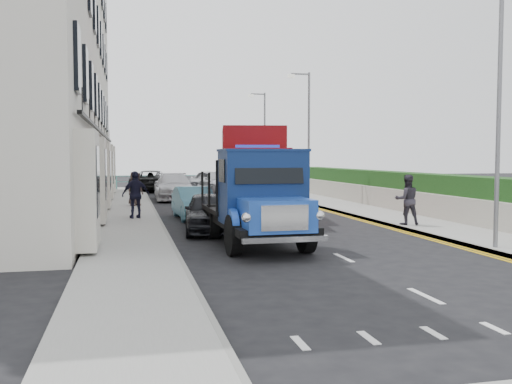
% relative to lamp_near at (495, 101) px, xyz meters
% --- Properties ---
extents(ground, '(120.00, 120.00, 0.00)m').
position_rel_lamp_near_xyz_m(ground, '(-4.18, 2.00, -4.00)').
color(ground, black).
rests_on(ground, ground).
extents(pavement_west, '(2.40, 38.00, 0.12)m').
position_rel_lamp_near_xyz_m(pavement_west, '(-9.38, 11.00, -3.94)').
color(pavement_west, gray).
rests_on(pavement_west, ground).
extents(pavement_east, '(2.60, 38.00, 0.12)m').
position_rel_lamp_near_xyz_m(pavement_east, '(1.12, 11.00, -3.94)').
color(pavement_east, gray).
rests_on(pavement_east, ground).
extents(promenade, '(30.00, 2.50, 0.12)m').
position_rel_lamp_near_xyz_m(promenade, '(-4.18, 31.00, -3.94)').
color(promenade, gray).
rests_on(promenade, ground).
extents(sea_plane, '(120.00, 120.00, 0.00)m').
position_rel_lamp_near_xyz_m(sea_plane, '(-4.18, 62.00, -4.00)').
color(sea_plane, '#4E5B6B').
rests_on(sea_plane, ground).
extents(terrace_west, '(6.31, 30.20, 14.25)m').
position_rel_lamp_near_xyz_m(terrace_west, '(-13.65, 15.00, 3.17)').
color(terrace_west, beige).
rests_on(terrace_west, ground).
extents(garden_east, '(1.45, 28.00, 1.75)m').
position_rel_lamp_near_xyz_m(garden_east, '(3.03, 11.00, -3.10)').
color(garden_east, '#B2AD9E').
rests_on(garden_east, ground).
extents(seafront_railing, '(13.00, 0.08, 1.11)m').
position_rel_lamp_near_xyz_m(seafront_railing, '(-4.18, 30.20, -3.42)').
color(seafront_railing, '#59B2A5').
rests_on(seafront_railing, ground).
extents(lamp_near, '(1.23, 0.18, 7.00)m').
position_rel_lamp_near_xyz_m(lamp_near, '(0.00, 0.00, 0.00)').
color(lamp_near, slate).
rests_on(lamp_near, ground).
extents(lamp_mid, '(1.23, 0.18, 7.00)m').
position_rel_lamp_near_xyz_m(lamp_mid, '(0.00, 16.00, 0.00)').
color(lamp_mid, slate).
rests_on(lamp_mid, ground).
extents(lamp_far, '(1.23, 0.18, 7.00)m').
position_rel_lamp_near_xyz_m(lamp_far, '(0.00, 26.00, 0.00)').
color(lamp_far, slate).
rests_on(lamp_far, ground).
extents(bedford_lorry, '(2.41, 5.76, 2.69)m').
position_rel_lamp_near_xyz_m(bedford_lorry, '(-5.87, 1.84, -2.76)').
color(bedford_lorry, black).
rests_on(bedford_lorry, ground).
extents(red_lorry, '(3.49, 7.39, 3.72)m').
position_rel_lamp_near_xyz_m(red_lorry, '(-4.38, 9.67, -2.02)').
color(red_lorry, black).
rests_on(red_lorry, ground).
extents(parked_car_front, '(1.99, 4.13, 1.36)m').
position_rel_lamp_near_xyz_m(parked_car_front, '(-6.78, 5.51, -3.32)').
color(parked_car_front, black).
rests_on(parked_car_front, ground).
extents(parked_car_mid, '(1.57, 4.02, 1.30)m').
position_rel_lamp_near_xyz_m(parked_car_mid, '(-6.78, 9.71, -3.35)').
color(parked_car_mid, teal).
rests_on(parked_car_mid, ground).
extents(parked_car_rear, '(2.29, 5.40, 1.56)m').
position_rel_lamp_near_xyz_m(parked_car_rear, '(-6.78, 20.00, -3.22)').
color(parked_car_rear, silver).
rests_on(parked_car_rear, ground).
extents(seafront_car_left, '(3.50, 5.84, 1.52)m').
position_rel_lamp_near_xyz_m(seafront_car_left, '(-7.68, 28.56, -3.24)').
color(seafront_car_left, black).
rests_on(seafront_car_left, ground).
extents(seafront_car_right, '(3.33, 5.01, 1.59)m').
position_rel_lamp_near_xyz_m(seafront_car_right, '(-3.53, 26.21, -3.20)').
color(seafront_car_right, '#BBBCC1').
rests_on(seafront_car_right, ground).
extents(pedestrian_east_far, '(0.97, 0.82, 1.77)m').
position_rel_lamp_near_xyz_m(pedestrian_east_far, '(0.22, 5.13, -2.99)').
color(pedestrian_east_far, '#332F3A').
rests_on(pedestrian_east_far, pavement_east).
extents(pedestrian_west_near, '(1.16, 0.70, 1.84)m').
position_rel_lamp_near_xyz_m(pedestrian_west_near, '(-9.10, 9.40, -2.96)').
color(pedestrian_west_near, black).
rests_on(pedestrian_west_near, pavement_west).
extents(pedestrian_west_far, '(0.98, 0.90, 1.69)m').
position_rel_lamp_near_xyz_m(pedestrian_west_far, '(-9.05, 15.29, -3.03)').
color(pedestrian_west_far, '#40312E').
rests_on(pedestrian_west_far, pavement_west).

